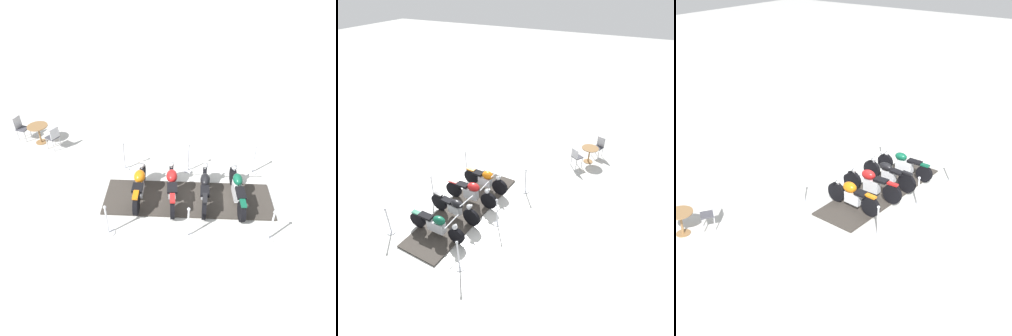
{
  "view_description": "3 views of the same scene",
  "coord_description": "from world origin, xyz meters",
  "views": [
    {
      "loc": [
        -0.68,
        -7.54,
        6.98
      ],
      "look_at": [
        -0.61,
        0.23,
        1.08
      ],
      "focal_mm": 34.86,
      "sensor_mm": 36.0,
      "label": 1
    },
    {
      "loc": [
        7.08,
        5.36,
        7.67
      ],
      "look_at": [
        -1.8,
        0.89,
        1.12
      ],
      "focal_mm": 32.31,
      "sensor_mm": 36.0,
      "label": 2
    },
    {
      "loc": [
        -11.87,
        -7.16,
        7.87
      ],
      "look_at": [
        -1.04,
        0.78,
        1.1
      ],
      "focal_mm": 49.16,
      "sensor_mm": 36.0,
      "label": 3
    }
  ],
  "objects": [
    {
      "name": "ground_plane",
      "position": [
        0.0,
        0.0,
        0.0
      ],
      "size": [
        80.0,
        80.0,
        0.0
      ],
      "primitive_type": "plane",
      "color": "silver"
    },
    {
      "name": "display_platform",
      "position": [
        0.0,
        0.0,
        0.03
      ],
      "size": [
        5.28,
        1.9,
        0.06
      ],
      "primitive_type": "cube",
      "rotation": [
        0.0,
        0.0,
        3.08
      ],
      "color": "#38332D",
      "rests_on": "ground_plane"
    },
    {
      "name": "motorcycle_forest",
      "position": [
        1.49,
        -0.06,
        0.48
      ],
      "size": [
        0.73,
        2.24,
        0.89
      ],
      "rotation": [
        0.0,
        0.0,
        1.56
      ],
      "color": "black",
      "rests_on": "display_platform"
    },
    {
      "name": "motorcycle_black",
      "position": [
        0.5,
        0.0,
        0.52
      ],
      "size": [
        0.69,
        2.22,
        1.01
      ],
      "rotation": [
        0.0,
        0.0,
        1.46
      ],
      "color": "black",
      "rests_on": "display_platform"
    },
    {
      "name": "motorcycle_maroon",
      "position": [
        -0.5,
        0.06,
        0.54
      ],
      "size": [
        0.63,
        2.26,
        0.99
      ],
      "rotation": [
        0.0,
        0.0,
        1.57
      ],
      "color": "black",
      "rests_on": "display_platform"
    },
    {
      "name": "motorcycle_copper",
      "position": [
        -1.49,
        0.12,
        0.52
      ],
      "size": [
        0.7,
        2.07,
        0.98
      ],
      "rotation": [
        0.0,
        0.0,
        1.49
      ],
      "color": "black",
      "rests_on": "display_platform"
    },
    {
      "name": "stanchion_right_rear",
      "position": [
        -2.12,
        1.61,
        0.35
      ],
      "size": [
        0.33,
        0.33,
        1.09
      ],
      "color": "silver",
      "rests_on": "ground_plane"
    },
    {
      "name": "stanchion_left_mid",
      "position": [
        -0.09,
        -1.49,
        0.38
      ],
      "size": [
        0.3,
        0.3,
        1.08
      ],
      "color": "silver",
      "rests_on": "ground_plane"
    },
    {
      "name": "stanchion_right_mid",
      "position": [
        0.09,
        1.49,
        0.41
      ],
      "size": [
        0.29,
        0.29,
        1.14
      ],
      "color": "silver",
      "rests_on": "ground_plane"
    },
    {
      "name": "stanchion_left_rear",
      "position": [
        -2.29,
        -1.36,
        0.31
      ],
      "size": [
        0.36,
        0.36,
        1.04
      ],
      "color": "silver",
      "rests_on": "ground_plane"
    },
    {
      "name": "stanchion_left_front",
      "position": [
        2.12,
        -1.61,
        0.37
      ],
      "size": [
        0.3,
        0.3,
        1.09
      ],
      "color": "silver",
      "rests_on": "ground_plane"
    },
    {
      "name": "stanchion_right_front",
      "position": [
        2.29,
        1.36,
        0.37
      ],
      "size": [
        0.33,
        0.33,
        1.14
      ],
      "color": "silver",
      "rests_on": "ground_plane"
    },
    {
      "name": "cafe_table",
      "position": [
        -5.58,
        3.36,
        0.56
      ],
      "size": [
        0.77,
        0.77,
        0.74
      ],
      "color": "olive",
      "rests_on": "ground_plane"
    },
    {
      "name": "cafe_chair_near_table",
      "position": [
        -4.9,
        2.92,
        0.54
      ],
      "size": [
        0.55,
        0.55,
        0.92
      ],
      "rotation": [
        0.0,
        0.0,
        2.57
      ],
      "color": "#B7B7BC",
      "rests_on": "ground_plane"
    },
    {
      "name": "cafe_chair_across_table",
      "position": [
        -6.36,
        3.64,
        0.55
      ],
      "size": [
        0.51,
        0.51,
        0.95
      ],
      "rotation": [
        0.0,
        0.0,
        -0.34
      ],
      "color": "#B7B7BC",
      "rests_on": "ground_plane"
    }
  ]
}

